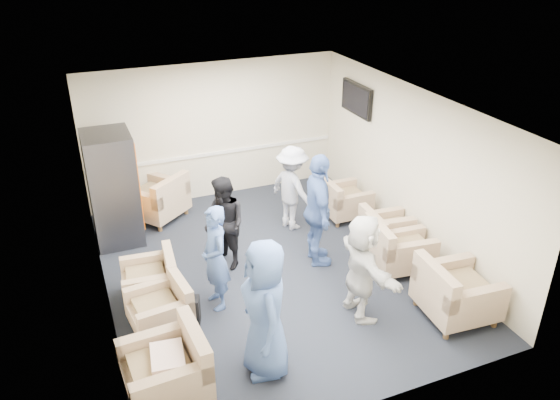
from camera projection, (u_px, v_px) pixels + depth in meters
name	position (u px, v px, depth m)	size (l,w,h in m)	color
floor	(271.00, 269.00, 8.74)	(6.00, 6.00, 0.00)	black
ceiling	(269.00, 106.00, 7.53)	(6.00, 6.00, 0.00)	white
back_wall	(214.00, 131.00, 10.62)	(5.00, 0.02, 2.70)	beige
front_wall	(376.00, 311.00, 5.66)	(5.00, 0.02, 2.70)	beige
left_wall	(96.00, 225.00, 7.29)	(0.02, 6.00, 2.70)	beige
right_wall	(411.00, 168.00, 8.99)	(0.02, 6.00, 2.70)	beige
chair_rail	(216.00, 153.00, 10.80)	(4.98, 0.04, 0.06)	silver
tv	(356.00, 99.00, 10.14)	(0.10, 1.00, 0.58)	black
armchair_left_near	(170.00, 371.00, 6.25)	(0.96, 0.96, 0.73)	tan
armchair_left_mid	(163.00, 309.00, 7.35)	(0.84, 0.84, 0.61)	tan
armchair_left_far	(153.00, 280.00, 7.95)	(0.83, 0.83, 0.61)	tan
armchair_right_near	(453.00, 294.00, 7.53)	(1.01, 1.01, 0.75)	tan
armchair_right_midnear	(396.00, 249.00, 8.63)	(0.99, 0.99, 0.71)	tan
armchair_right_midfar	(387.00, 235.00, 9.08)	(0.87, 0.87, 0.65)	tan
armchair_right_far	(343.00, 201.00, 10.20)	(0.81, 0.81, 0.64)	tan
armchair_corner	(159.00, 200.00, 10.12)	(1.31, 1.31, 0.75)	tan
vending_machine	(113.00, 188.00, 9.18)	(0.79, 0.92, 1.95)	#494A51
backpack	(189.00, 308.00, 7.46)	(0.33, 0.28, 0.48)	black
pillow	(168.00, 359.00, 6.15)	(0.48, 0.36, 0.14)	white
person_front_left	(265.00, 309.00, 6.39)	(0.88, 0.57, 1.80)	#4362A3
person_mid_left	(215.00, 258.00, 7.59)	(0.57, 0.38, 1.57)	#4362A3
person_back_left	(224.00, 224.00, 8.52)	(0.74, 0.58, 1.52)	black
person_back_right	(292.00, 188.00, 9.65)	(1.00, 0.58, 1.55)	silver
person_mid_right	(318.00, 211.00, 8.54)	(1.10, 0.46, 1.87)	#4362A3
person_front_right	(362.00, 267.00, 7.40)	(1.45, 0.46, 1.56)	silver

